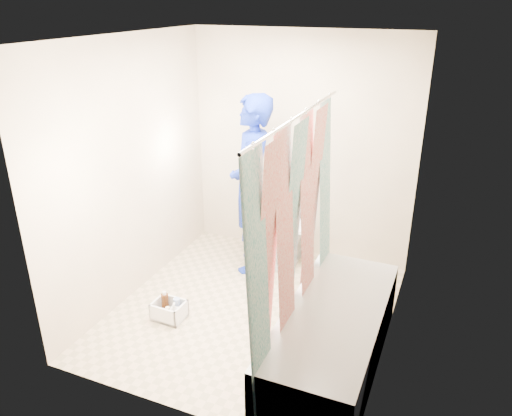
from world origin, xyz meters
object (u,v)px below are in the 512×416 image
at_px(bathtub, 332,336).
at_px(toilet, 290,227).
at_px(cleaning_caddy, 170,311).
at_px(plumber, 252,185).

height_order(bathtub, toilet, toilet).
bearing_deg(cleaning_caddy, plumber, 77.59).
bearing_deg(bathtub, plumber, 134.66).
bearing_deg(plumber, toilet, 114.51).
relative_size(bathtub, plumber, 0.95).
xyz_separation_m(plumber, cleaning_caddy, (-0.30, -1.18, -0.84)).
bearing_deg(cleaning_caddy, toilet, 68.90).
distance_m(toilet, cleaning_caddy, 1.63).
height_order(plumber, cleaning_caddy, plumber).
xyz_separation_m(toilet, plumber, (-0.32, -0.30, 0.54)).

